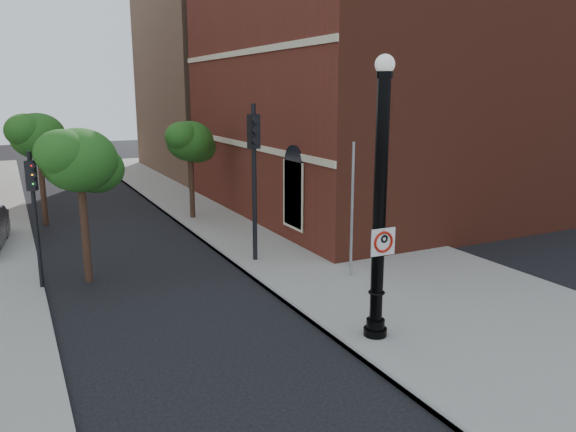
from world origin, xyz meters
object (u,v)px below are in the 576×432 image
traffic_signal_left (34,198)px  no_parking_sign (383,242)px  lamppost (379,216)px  traffic_signal_right (254,158)px

traffic_signal_left → no_parking_sign: bearing=-26.7°
traffic_signal_left → lamppost: bearing=-26.0°
no_parking_sign → traffic_signal_right: 7.27m
lamppost → traffic_signal_left: (-6.96, 7.30, -0.25)m
traffic_signal_left → traffic_signal_right: (6.84, -0.29, 0.86)m
no_parking_sign → traffic_signal_left: size_ratio=0.15×
traffic_signal_right → no_parking_sign: bearing=-95.1°
traffic_signal_left → traffic_signal_right: traffic_signal_right is taller
lamppost → no_parking_sign: bearing=-87.7°
lamppost → traffic_signal_right: 7.03m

